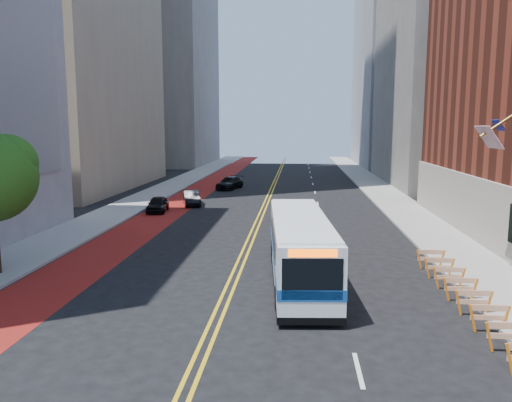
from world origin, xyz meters
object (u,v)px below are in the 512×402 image
object	(u,v)px
car_b	(192,198)
car_c	(230,183)
car_a	(158,204)
transit_bus	(300,247)

from	to	relation	value
car_b	car_c	distance (m)	12.06
car_a	car_b	xyz separation A→B (m)	(2.08, 3.83, 0.02)
car_b	car_c	size ratio (longest dim) A/B	0.85
car_a	car_b	bearing A→B (deg)	55.61
transit_bus	car_a	world-z (taller)	transit_bus
transit_bus	car_b	bearing A→B (deg)	109.86
transit_bus	car_a	xyz separation A→B (m)	(-11.81, 17.91, -0.96)
transit_bus	car_c	xyz separation A→B (m)	(-7.87, 33.66, -0.91)
car_b	transit_bus	bearing A→B (deg)	-82.17
transit_bus	car_b	xyz separation A→B (m)	(-9.73, 21.74, -0.94)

